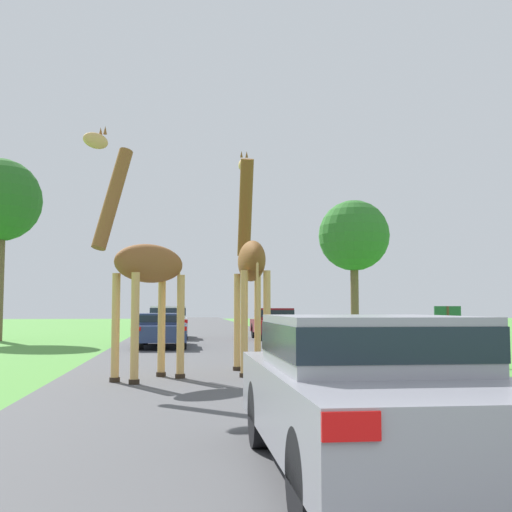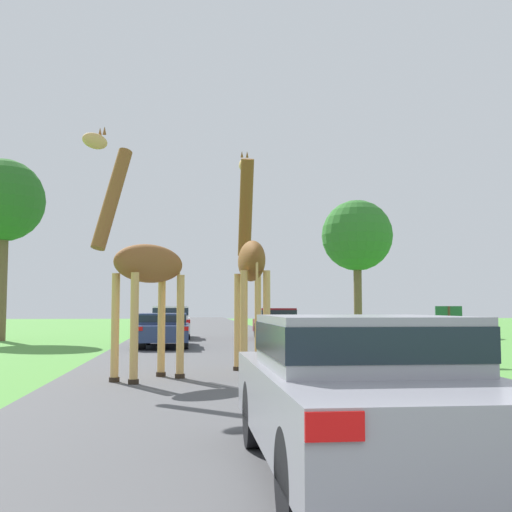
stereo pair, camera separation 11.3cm
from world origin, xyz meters
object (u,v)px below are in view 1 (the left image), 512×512
Objects in this scene: car_queue_left at (168,321)px; sign_post at (448,324)px; giraffe_companion at (144,264)px; giraffe_near_road at (250,259)px; car_far_ahead at (161,328)px; tree_left_edge at (354,236)px; car_lead_maroon at (367,389)px; car_queue_right at (274,322)px.

car_queue_left is 16.49m from sign_post.
giraffe_companion is 17.51m from car_queue_left.
giraffe_near_road is 1.11× the size of car_far_ahead.
tree_left_edge is at bearing 81.67° from sign_post.
giraffe_near_road is at bearing -111.42° from tree_left_edge.
car_lead_maroon is at bearing -82.73° from car_far_ahead.
car_queue_left is 0.95× the size of car_far_ahead.
car_far_ahead is (-2.28, 9.60, -1.88)m from giraffe_near_road.
giraffe_companion is 24.21m from tree_left_edge.
tree_left_edge is at bearing 46.64° from car_queue_right.
car_lead_maroon is at bearing -105.12° from tree_left_edge.
giraffe_near_road reaches higher than sign_post.
car_queue_right is (2.56, 23.58, 0.01)m from car_lead_maroon.
giraffe_companion reaches higher than sign_post.
sign_post is at bearing -116.62° from giraffe_companion.
car_queue_right is 7.08m from car_far_ahead.
sign_post reaches higher than car_queue_right.
giraffe_near_road is at bearing -165.62° from sign_post.
car_lead_maroon is 30.65m from tree_left_edge.
tree_left_edge is at bearing 74.88° from car_lead_maroon.
tree_left_edge reaches higher than car_queue_left.
car_queue_left is 0.62× the size of tree_left_edge.
tree_left_edge is (7.90, 29.24, 4.65)m from car_lead_maroon.
giraffe_companion is 1.10× the size of car_queue_right.
giraffe_companion reaches higher than car_queue_right.
giraffe_companion is at bearing -150.38° from giraffe_near_road.
car_queue_right is at bearing 46.00° from car_far_ahead.
car_queue_left is 11.93m from tree_left_edge.
giraffe_near_road is 1.16× the size of car_queue_left.
tree_left_edge is (10.26, 10.75, 4.73)m from car_far_ahead.
giraffe_companion is 8.06m from sign_post.
giraffe_companion is 8.05m from car_lead_maroon.
tree_left_edge reaches higher than car_lead_maroon.
car_queue_right is 0.60× the size of tree_left_edge.
sign_post is (5.11, 10.23, 0.29)m from car_lead_maroon.
car_lead_maroon is 0.58× the size of tree_left_edge.
car_queue_left is at bearing -46.81° from giraffe_companion.
tree_left_edge reaches higher than giraffe_companion.
giraffe_near_road is 3.59× the size of sign_post.
giraffe_near_road is 16.32m from car_queue_left.
car_lead_maroon is 25.07m from car_queue_left.
sign_post is at bearing 13.29° from giraffe_near_road.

